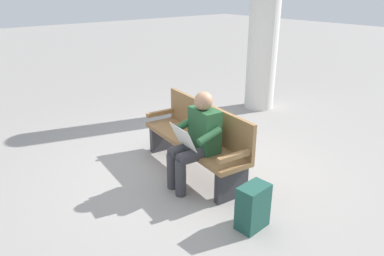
% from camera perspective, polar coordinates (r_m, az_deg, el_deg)
% --- Properties ---
extents(ground_plane, '(40.00, 40.00, 0.00)m').
position_cam_1_polar(ground_plane, '(4.82, 0.21, -6.79)').
color(ground_plane, gray).
extents(bench_near, '(1.84, 0.68, 0.90)m').
position_cam_1_polar(bench_near, '(4.65, 0.95, -1.59)').
color(bench_near, olive).
rests_on(bench_near, ground).
extents(person_seated, '(0.60, 0.60, 1.18)m').
position_cam_1_polar(person_seated, '(4.22, 0.75, -1.61)').
color(person_seated, '#23512D').
rests_on(person_seated, ground).
extents(backpack, '(0.27, 0.34, 0.48)m').
position_cam_1_polar(backpack, '(3.73, 9.60, -12.30)').
color(backpack, '#1E4C42').
rests_on(backpack, ground).
extents(support_pillar, '(0.57, 0.57, 3.40)m').
position_cam_1_polar(support_pillar, '(7.09, 11.49, 16.50)').
color(support_pillar, silver).
rests_on(support_pillar, ground).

